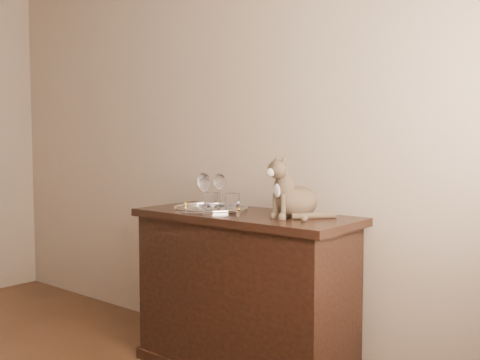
{
  "coord_description": "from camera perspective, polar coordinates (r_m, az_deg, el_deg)",
  "views": [
    {
      "loc": [
        2.32,
        -0.21,
        1.21
      ],
      "look_at": [
        0.56,
        1.95,
        1.02
      ],
      "focal_mm": 40.0,
      "sensor_mm": 36.0,
      "label": 1
    }
  ],
  "objects": [
    {
      "name": "tumbler_a",
      "position": [
        2.82,
        -2.99,
        -2.3
      ],
      "size": [
        0.08,
        0.08,
        0.09
      ],
      "primitive_type": "cylinder",
      "color": "silver",
      "rests_on": "tray"
    },
    {
      "name": "wine_glass_b",
      "position": [
        3.01,
        -2.2,
        -1.06
      ],
      "size": [
        0.07,
        0.07,
        0.18
      ],
      "primitive_type": null,
      "color": "white",
      "rests_on": "tray"
    },
    {
      "name": "tray",
      "position": [
        2.91,
        -3.11,
        -3.12
      ],
      "size": [
        0.4,
        0.4,
        0.01
      ],
      "primitive_type": "cylinder",
      "color": "white",
      "rests_on": "sideboard"
    },
    {
      "name": "wine_glass_d",
      "position": [
        2.91,
        -3.81,
        -1.3
      ],
      "size": [
        0.07,
        0.07,
        0.18
      ],
      "primitive_type": null,
      "color": "white",
      "rests_on": "tray"
    },
    {
      "name": "wall_back",
      "position": [
        3.38,
        -4.25,
        6.29
      ],
      "size": [
        4.0,
        0.1,
        2.7
      ],
      "primitive_type": "cube",
      "color": "#C5AF94",
      "rests_on": "ground"
    },
    {
      "name": "tumbler_c",
      "position": [
        2.83,
        -0.83,
        -2.32
      ],
      "size": [
        0.08,
        0.08,
        0.09
      ],
      "primitive_type": "cylinder",
      "color": "white",
      "rests_on": "tray"
    },
    {
      "name": "cat",
      "position": [
        2.63,
        5.98,
        -0.64
      ],
      "size": [
        0.37,
        0.35,
        0.31
      ],
      "primitive_type": null,
      "rotation": [
        0.0,
        0.0,
        -0.26
      ],
      "color": "brown",
      "rests_on": "sideboard"
    },
    {
      "name": "sideboard",
      "position": [
        2.86,
        0.44,
        -12.0
      ],
      "size": [
        1.2,
        0.5,
        0.85
      ],
      "primitive_type": null,
      "color": "black",
      "rests_on": "ground"
    },
    {
      "name": "wine_glass_a",
      "position": [
        2.98,
        -3.92,
        -1.03
      ],
      "size": [
        0.07,
        0.07,
        0.19
      ],
      "primitive_type": null,
      "color": "silver",
      "rests_on": "tray"
    }
  ]
}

